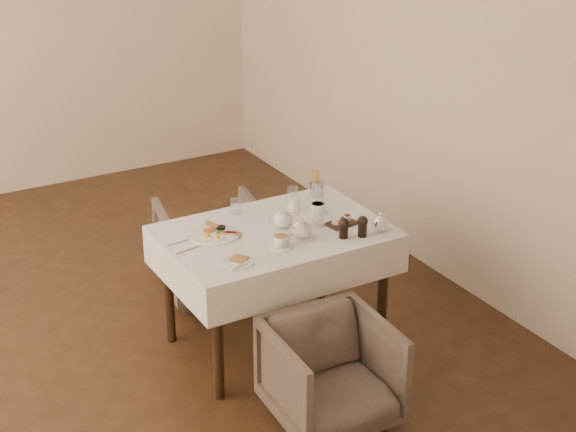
% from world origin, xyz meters
% --- Properties ---
extents(table, '(1.28, 0.88, 0.75)m').
position_xyz_m(table, '(0.80, -0.74, 0.64)').
color(table, black).
rests_on(table, ground).
extents(armchair_near, '(0.64, 0.66, 0.57)m').
position_xyz_m(armchair_near, '(0.69, -1.55, 0.28)').
color(armchair_near, brown).
rests_on(armchair_near, ground).
extents(armchair_far, '(0.77, 0.78, 0.62)m').
position_xyz_m(armchair_far, '(0.77, 0.07, 0.31)').
color(armchair_far, brown).
rests_on(armchair_far, ground).
extents(breakfast_plate, '(0.29, 0.29, 0.04)m').
position_xyz_m(breakfast_plate, '(0.47, -0.62, 0.77)').
color(breakfast_plate, white).
rests_on(breakfast_plate, table).
extents(side_plate, '(0.18, 0.17, 0.02)m').
position_xyz_m(side_plate, '(0.42, -1.01, 0.76)').
color(side_plate, white).
rests_on(side_plate, table).
extents(teapot_centre, '(0.19, 0.16, 0.13)m').
position_xyz_m(teapot_centre, '(0.86, -0.73, 0.82)').
color(teapot_centre, white).
rests_on(teapot_centre, table).
extents(teapot_front, '(0.17, 0.14, 0.13)m').
position_xyz_m(teapot_front, '(0.88, -0.91, 0.82)').
color(teapot_front, white).
rests_on(teapot_front, table).
extents(creamer, '(0.07, 0.07, 0.07)m').
position_xyz_m(creamer, '(1.04, -0.55, 0.79)').
color(creamer, white).
rests_on(creamer, table).
extents(teacup_near, '(0.14, 0.14, 0.07)m').
position_xyz_m(teacup_near, '(0.73, -0.95, 0.79)').
color(teacup_near, white).
rests_on(teacup_near, table).
extents(teacup_far, '(0.13, 0.13, 0.06)m').
position_xyz_m(teacup_far, '(1.14, -0.66, 0.78)').
color(teacup_far, white).
rests_on(teacup_far, table).
extents(glass_left, '(0.09, 0.09, 0.09)m').
position_xyz_m(glass_left, '(0.72, -0.41, 0.80)').
color(glass_left, silver).
rests_on(glass_left, table).
extents(glass_mid, '(0.09, 0.09, 0.09)m').
position_xyz_m(glass_mid, '(1.05, -0.81, 0.80)').
color(glass_mid, silver).
rests_on(glass_mid, table).
extents(glass_right, '(0.09, 0.09, 0.10)m').
position_xyz_m(glass_right, '(1.10, -0.44, 0.80)').
color(glass_right, silver).
rests_on(glass_right, table).
extents(condiment_board, '(0.19, 0.14, 0.04)m').
position_xyz_m(condiment_board, '(1.18, -0.86, 0.77)').
color(condiment_board, black).
rests_on(condiment_board, table).
extents(pepper_mill_left, '(0.07, 0.07, 0.12)m').
position_xyz_m(pepper_mill_left, '(1.09, -1.02, 0.82)').
color(pepper_mill_left, black).
rests_on(pepper_mill_left, table).
extents(pepper_mill_right, '(0.07, 0.07, 0.12)m').
position_xyz_m(pepper_mill_right, '(1.20, -1.05, 0.82)').
color(pepper_mill_right, black).
rests_on(pepper_mill_right, table).
extents(silver_pot, '(0.14, 0.13, 0.12)m').
position_xyz_m(silver_pot, '(1.32, -1.06, 0.82)').
color(silver_pot, white).
rests_on(silver_pot, table).
extents(fries_cup, '(0.09, 0.09, 0.18)m').
position_xyz_m(fries_cup, '(1.28, -0.42, 0.83)').
color(fries_cup, silver).
rests_on(fries_cup, table).
extents(cutlery_fork, '(0.20, 0.04, 0.00)m').
position_xyz_m(cutlery_fork, '(0.28, -0.62, 0.76)').
color(cutlery_fork, silver).
rests_on(cutlery_fork, table).
extents(cutlery_knife, '(0.17, 0.05, 0.00)m').
position_xyz_m(cutlery_knife, '(0.27, -0.73, 0.76)').
color(cutlery_knife, silver).
rests_on(cutlery_knife, table).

